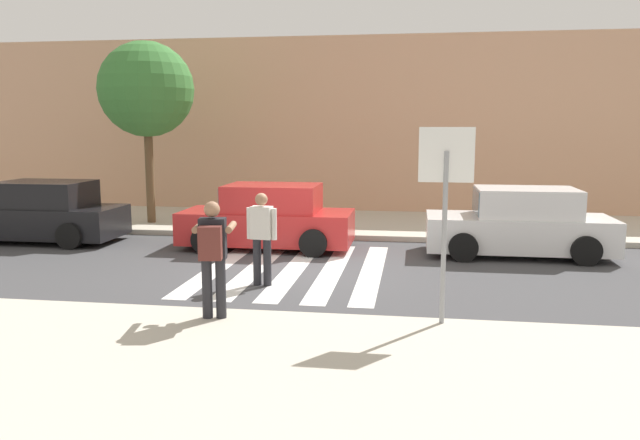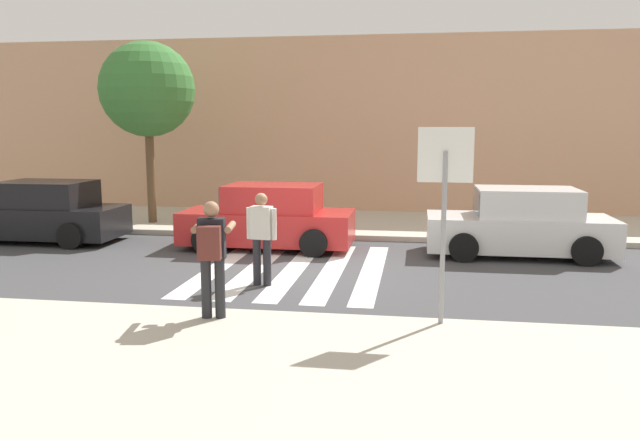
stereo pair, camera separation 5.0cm
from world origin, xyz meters
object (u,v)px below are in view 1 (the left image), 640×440
(stop_sign, at_px, (446,182))
(street_tree_west, at_px, (146,90))
(parked_car_black, at_px, (42,213))
(photographer_with_backpack, at_px, (213,249))
(pedestrian_crossing, at_px, (262,234))
(parked_car_white, at_px, (520,224))
(parked_car_red, at_px, (269,219))

(stop_sign, bearing_deg, street_tree_west, 133.99)
(parked_car_black, bearing_deg, stop_sign, -30.17)
(stop_sign, xyz_separation_m, street_tree_west, (-8.03, 8.32, 1.78))
(parked_car_black, bearing_deg, photographer_with_backpack, -42.58)
(pedestrian_crossing, height_order, parked_car_white, pedestrian_crossing)
(pedestrian_crossing, distance_m, parked_car_black, 7.50)
(pedestrian_crossing, xyz_separation_m, street_tree_west, (-4.85, 6.12, 2.97))
(stop_sign, bearing_deg, parked_car_white, 70.99)
(pedestrian_crossing, height_order, parked_car_red, pedestrian_crossing)
(parked_car_black, bearing_deg, parked_car_red, 0.00)
(stop_sign, relative_size, pedestrian_crossing, 1.61)
(parked_car_red, height_order, parked_car_white, same)
(parked_car_black, bearing_deg, parked_car_white, 0.00)
(parked_car_red, distance_m, street_tree_west, 5.86)
(parked_car_white, relative_size, street_tree_west, 0.79)
(stop_sign, distance_m, parked_car_white, 6.20)
(photographer_with_backpack, distance_m, parked_car_black, 8.87)
(parked_car_black, distance_m, street_tree_west, 4.52)
(stop_sign, relative_size, street_tree_west, 0.54)
(parked_car_red, bearing_deg, stop_sign, -55.74)
(photographer_with_backpack, height_order, parked_car_red, photographer_with_backpack)
(parked_car_white, xyz_separation_m, street_tree_west, (-10.00, 2.61, 3.22))
(stop_sign, distance_m, parked_car_red, 7.05)
(parked_car_red, bearing_deg, parked_car_black, -180.00)
(stop_sign, distance_m, photographer_with_backpack, 3.45)
(parked_car_black, xyz_separation_m, parked_car_red, (5.93, 0.00, 0.00))
(pedestrian_crossing, xyz_separation_m, parked_car_white, (5.15, 3.50, -0.25))
(parked_car_red, relative_size, street_tree_west, 0.79)
(stop_sign, distance_m, street_tree_west, 11.70)
(parked_car_red, height_order, street_tree_west, street_tree_west)
(parked_car_black, height_order, parked_car_white, same)
(photographer_with_backpack, xyz_separation_m, pedestrian_crossing, (0.11, 2.49, -0.19))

